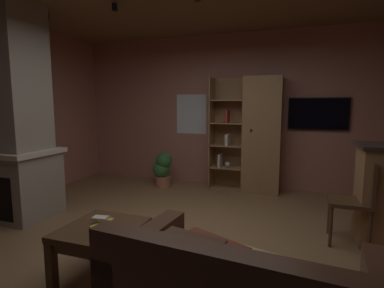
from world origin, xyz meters
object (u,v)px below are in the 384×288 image
(coffee_table, at_px, (102,237))
(potted_floor_plant, at_px, (163,169))
(table_book_0, at_px, (99,227))
(wall_mounted_tv, at_px, (318,114))
(table_book_1, at_px, (106,221))
(table_book_2, at_px, (100,218))
(stone_fireplace, at_px, (12,124))
(bookshelf_cabinet, at_px, (257,136))
(dining_chair, at_px, (358,196))

(coffee_table, xyz_separation_m, potted_floor_plant, (-0.77, 2.89, -0.05))
(table_book_0, height_order, wall_mounted_tv, wall_mounted_tv)
(table_book_1, bearing_deg, table_book_2, -162.56)
(coffee_table, bearing_deg, potted_floor_plant, 104.85)
(stone_fireplace, xyz_separation_m, table_book_1, (2.01, -0.83, -0.74))
(bookshelf_cabinet, relative_size, table_book_0, 15.06)
(table_book_0, height_order, table_book_2, table_book_2)
(potted_floor_plant, bearing_deg, table_book_0, -75.19)
(table_book_0, relative_size, table_book_1, 1.22)
(table_book_1, bearing_deg, potted_floor_plant, 105.30)
(bookshelf_cabinet, distance_m, table_book_1, 3.25)
(stone_fireplace, relative_size, dining_chair, 2.99)
(table_book_1, bearing_deg, table_book_0, -90.32)
(stone_fireplace, relative_size, table_book_2, 21.32)
(coffee_table, relative_size, wall_mounted_tv, 0.71)
(table_book_0, xyz_separation_m, table_book_1, (0.00, 0.10, 0.02))
(stone_fireplace, height_order, dining_chair, stone_fireplace)
(bookshelf_cabinet, relative_size, wall_mounted_tv, 2.08)
(stone_fireplace, bearing_deg, table_book_2, -23.39)
(table_book_2, xyz_separation_m, dining_chair, (2.22, 1.42, 0.01))
(coffee_table, xyz_separation_m, wall_mounted_tv, (1.85, 3.37, 0.97))
(table_book_0, xyz_separation_m, dining_chair, (2.18, 1.50, 0.05))
(coffee_table, distance_m, wall_mounted_tv, 3.96)
(table_book_0, distance_m, potted_floor_plant, 3.03)
(table_book_2, relative_size, potted_floor_plant, 0.20)
(table_book_0, xyz_separation_m, table_book_2, (-0.05, 0.08, 0.04))
(coffee_table, height_order, dining_chair, dining_chair)
(coffee_table, height_order, potted_floor_plant, potted_floor_plant)
(bookshelf_cabinet, bearing_deg, table_book_0, -105.47)
(wall_mounted_tv, bearing_deg, bookshelf_cabinet, -167.62)
(dining_chair, xyz_separation_m, potted_floor_plant, (-2.95, 1.42, -0.20))
(coffee_table, bearing_deg, table_book_1, 83.29)
(coffee_table, relative_size, table_book_1, 6.23)
(potted_floor_plant, relative_size, wall_mounted_tv, 0.67)
(wall_mounted_tv, bearing_deg, stone_fireplace, -147.32)
(stone_fireplace, height_order, table_book_0, stone_fireplace)
(coffee_table, height_order, table_book_2, table_book_2)
(bookshelf_cabinet, xyz_separation_m, wall_mounted_tv, (0.96, 0.21, 0.38))
(bookshelf_cabinet, distance_m, wall_mounted_tv, 1.05)
(bookshelf_cabinet, bearing_deg, coffee_table, -105.75)
(dining_chair, distance_m, wall_mounted_tv, 2.09)
(bookshelf_cabinet, distance_m, dining_chair, 2.17)
(coffee_table, relative_size, dining_chair, 0.73)
(potted_floor_plant, xyz_separation_m, wall_mounted_tv, (2.62, 0.48, 1.02))
(stone_fireplace, distance_m, table_book_0, 2.34)
(table_book_1, relative_size, wall_mounted_tv, 0.11)
(table_book_1, height_order, table_book_2, table_book_2)
(potted_floor_plant, bearing_deg, wall_mounted_tv, 10.30)
(table_book_0, bearing_deg, table_book_1, 89.68)
(stone_fireplace, relative_size, table_book_1, 25.69)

